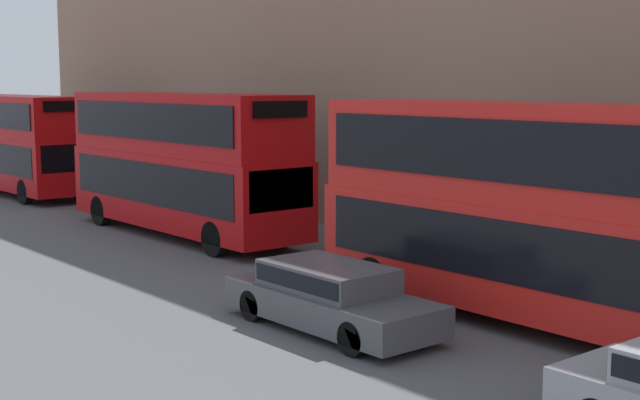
# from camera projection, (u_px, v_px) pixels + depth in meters

# --- Properties ---
(bus_leading) EXTENTS (2.59, 10.58, 4.42)m
(bus_leading) POSITION_uv_depth(u_px,v_px,m) (549.00, 205.00, 17.36)
(bus_leading) COLOR red
(bus_leading) RESTS_ON ground
(bus_second_in_queue) EXTENTS (2.59, 10.25, 4.47)m
(bus_second_in_queue) POSITION_uv_depth(u_px,v_px,m) (183.00, 158.00, 27.84)
(bus_second_in_queue) COLOR #B20C0F
(bus_second_in_queue) RESTS_ON ground
(bus_third_in_queue) EXTENTS (2.59, 10.40, 4.22)m
(bus_third_in_queue) POSITION_uv_depth(u_px,v_px,m) (17.00, 140.00, 38.38)
(bus_third_in_queue) COLOR #B20C0F
(bus_third_in_queue) RESTS_ON ground
(car_hatchback) EXTENTS (1.82, 4.79, 1.29)m
(car_hatchback) POSITION_uv_depth(u_px,v_px,m) (330.00, 295.00, 17.42)
(car_hatchback) COLOR #47474C
(car_hatchback) RESTS_ON ground
(pedestrian) EXTENTS (0.36, 0.36, 1.56)m
(pedestrian) POSITION_uv_depth(u_px,v_px,m) (139.00, 184.00, 35.94)
(pedestrian) COLOR #334C6B
(pedestrian) RESTS_ON ground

